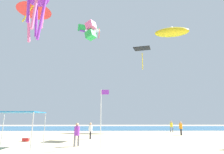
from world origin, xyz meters
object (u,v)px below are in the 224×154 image
Objects in this scene: person_leftmost at (171,126)px; kite_delta_red at (34,9)px; canopy_tent at (18,114)px; kite_inflatable_yellow at (172,32)px; kite_diamond_black at (142,50)px; cooler_box at (26,140)px; person_far_shore at (77,132)px; kite_box_pink at (91,30)px; kite_parafoil_green at (88,29)px; person_central at (90,129)px; kite_delta_white at (93,29)px; person_near_tent at (181,127)px; banner_flag at (102,113)px.

kite_delta_red reaches higher than person_leftmost.
kite_inflatable_yellow reaches higher than canopy_tent.
kite_diamond_black is at bearing 34.75° from canopy_tent.
kite_inflatable_yellow is (20.31, 16.53, 18.95)m from cooler_box.
kite_box_pink is at bearing 60.71° from person_far_shore.
person_far_shore is 0.62× the size of kite_box_pink.
kite_parafoil_green is (-9.35, 20.97, 13.20)m from kite_diamond_black.
cooler_box is at bearing 51.64° from kite_inflatable_yellow.
person_leftmost is at bearing 70.38° from kite_inflatable_yellow.
kite_diamond_black reaches higher than person_central.
cooler_box is 16.01m from kite_diamond_black.
canopy_tent is at bearing -77.87° from cooler_box.
kite_delta_red is 0.75× the size of kite_inflatable_yellow.
kite_box_pink is at bearing -138.82° from person_leftmost.
kite_box_pink is (-15.32, -9.39, -4.41)m from kite_inflatable_yellow.
person_near_tent is at bearing 169.40° from kite_delta_white.
kite_box_pink is (4.14, 11.12, 12.30)m from canopy_tent.
canopy_tent is 0.64× the size of kite_parafoil_green.
kite_delta_red is 1.87× the size of kite_diamond_black.
kite_delta_white reaches higher than person_far_shore.
kite_inflatable_yellow is 18.50m from kite_box_pink.
banner_flag is at bearing 70.35° from kite_inflatable_yellow.
kite_box_pink is at bearing 103.60° from kite_delta_white.
kite_delta_white is (-6.88, 8.14, 6.78)m from kite_diamond_black.
canopy_tent is 1.94× the size of person_leftmost.
person_far_shore is 36.04m from kite_parafoil_green.
kite_delta_white is at bearing -177.36° from person_central.
person_far_shore is at bearing -61.35° from kite_parafoil_green.
person_far_shore is 13.40m from kite_diamond_black.
kite_inflatable_yellow is at bearing 132.07° from person_central.
banner_flag is at bearing -4.04° from canopy_tent.
kite_diamond_black is at bearing 142.48° from kite_delta_white.
kite_diamond_black is at bearing -85.44° from kite_box_pink.
person_far_shore is 0.61× the size of kite_diamond_black.
kite_delta_white is at bearing 97.95° from banner_flag.
kite_delta_white is (2.47, -12.83, -6.43)m from kite_parafoil_green.
canopy_tent is 19.35m from person_near_tent.
kite_diamond_black reaches higher than canopy_tent.
kite_diamond_black is (14.51, -1.87, -6.68)m from kite_delta_red.
canopy_tent is 0.64× the size of kite_delta_red.
banner_flag is 12.19m from kite_diamond_black.
kite_delta_white is at bearing 67.39° from cooler_box.
person_leftmost is at bearing -156.22° from person_near_tent.
person_central is at bearing -58.61° from kite_parafoil_green.
kite_parafoil_green is at bearing -11.68° from kite_inflatable_yellow.
person_far_shore is at bearing 65.31° from kite_inflatable_yellow.
banner_flag is at bearing -102.87° from person_leftmost.
person_near_tent is 0.54× the size of kite_delta_white.
person_near_tent is 25.48m from kite_delta_red.
kite_delta_white reaches higher than cooler_box.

